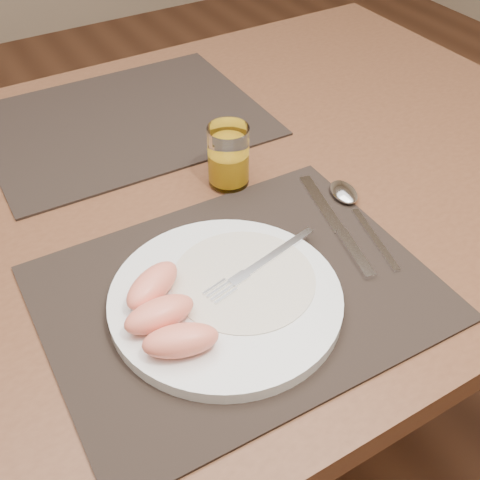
% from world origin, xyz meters
% --- Properties ---
extents(ground, '(5.00, 5.00, 0.00)m').
position_xyz_m(ground, '(0.00, 0.00, 0.00)').
color(ground, '#55301D').
rests_on(ground, ground).
extents(table, '(1.40, 0.90, 0.75)m').
position_xyz_m(table, '(0.00, 0.00, 0.67)').
color(table, brown).
rests_on(table, ground).
extents(placemat_near, '(0.46, 0.36, 0.00)m').
position_xyz_m(placemat_near, '(-0.02, -0.22, 0.75)').
color(placemat_near, black).
rests_on(placemat_near, table).
extents(placemat_far, '(0.46, 0.36, 0.00)m').
position_xyz_m(placemat_far, '(0.02, 0.22, 0.75)').
color(placemat_far, black).
rests_on(placemat_far, table).
extents(plate, '(0.27, 0.27, 0.02)m').
position_xyz_m(plate, '(-0.04, -0.23, 0.76)').
color(plate, white).
rests_on(plate, placemat_near).
extents(plate_dressing, '(0.17, 0.17, 0.00)m').
position_xyz_m(plate_dressing, '(-0.01, -0.22, 0.77)').
color(plate_dressing, white).
rests_on(plate_dressing, plate).
extents(fork, '(0.17, 0.06, 0.00)m').
position_xyz_m(fork, '(0.01, -0.21, 0.77)').
color(fork, silver).
rests_on(fork, plate).
extents(knife, '(0.07, 0.22, 0.01)m').
position_xyz_m(knife, '(0.15, -0.20, 0.76)').
color(knife, silver).
rests_on(knife, placemat_near).
extents(spoon, '(0.07, 0.19, 0.01)m').
position_xyz_m(spoon, '(0.20, -0.15, 0.76)').
color(spoon, silver).
rests_on(spoon, placemat_near).
extents(juice_glass, '(0.06, 0.06, 0.09)m').
position_xyz_m(juice_glass, '(0.08, -0.02, 0.79)').
color(juice_glass, white).
rests_on(juice_glass, placemat_near).
extents(grapefruit_wedges, '(0.10, 0.15, 0.03)m').
position_xyz_m(grapefruit_wedges, '(-0.12, -0.23, 0.79)').
color(grapefruit_wedges, '#FF8768').
rests_on(grapefruit_wedges, plate).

